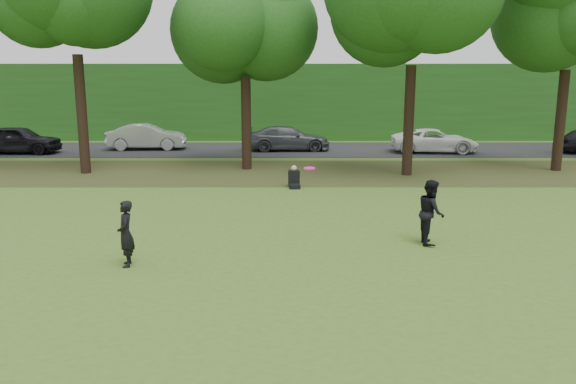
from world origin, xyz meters
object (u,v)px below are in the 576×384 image
object	(u,v)px
seated_person	(294,179)
player_right	(431,212)
frisbee	(309,168)
player_left	(126,234)

from	to	relation	value
seated_person	player_right	bearing A→B (deg)	-70.06
frisbee	player_right	bearing A→B (deg)	11.80
frisbee	seated_person	world-z (taller)	frisbee
player_right	frisbee	distance (m)	3.37
player_right	frisbee	bearing A→B (deg)	106.43
player_right	player_left	bearing A→B (deg)	108.13
player_left	frisbee	world-z (taller)	frisbee
player_left	frisbee	xyz separation A→B (m)	(4.08, 1.08, 1.28)
seated_person	frisbee	bearing A→B (deg)	-92.39
player_left	player_right	xyz separation A→B (m)	(7.16, 1.72, 0.08)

